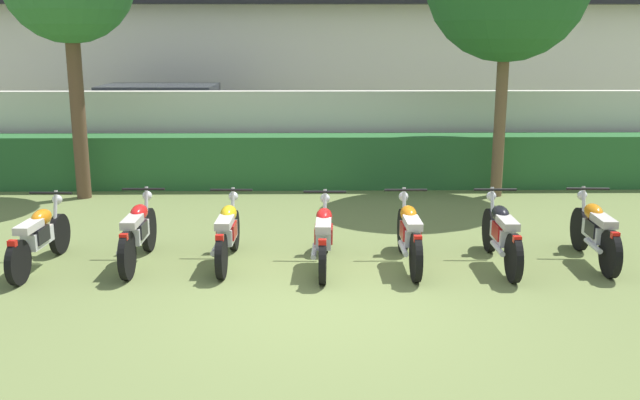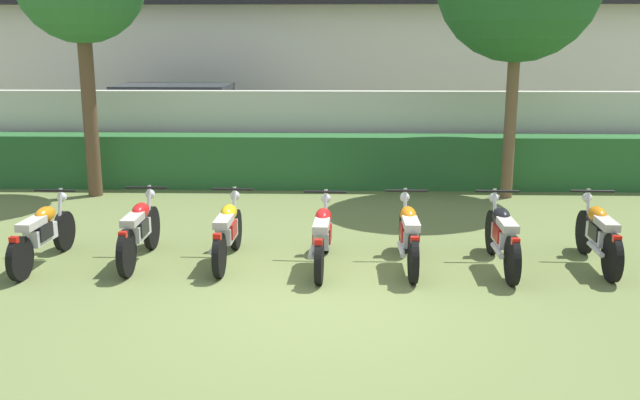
{
  "view_description": "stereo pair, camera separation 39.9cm",
  "coord_description": "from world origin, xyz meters",
  "px_view_note": "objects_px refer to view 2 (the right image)",
  "views": [
    {
      "loc": [
        -0.14,
        -7.91,
        3.1
      ],
      "look_at": [
        0.0,
        1.72,
        0.84
      ],
      "focal_mm": 40.0,
      "sensor_mm": 36.0,
      "label": 1
    },
    {
      "loc": [
        0.25,
        -7.91,
        3.1
      ],
      "look_at": [
        0.0,
        1.72,
        0.84
      ],
      "focal_mm": 40.0,
      "sensor_mm": 36.0,
      "label": 2
    }
  ],
  "objects_px": {
    "motorcycle_in_row_1": "(139,230)",
    "motorcycle_in_row_6": "(599,234)",
    "motorcycle_in_row_4": "(409,234)",
    "motorcycle_in_row_5": "(502,235)",
    "motorcycle_in_row_2": "(227,231)",
    "motorcycle_in_row_0": "(42,233)",
    "parked_car": "(181,124)",
    "motorcycle_in_row_3": "(322,235)"
  },
  "relations": [
    {
      "from": "motorcycle_in_row_0",
      "to": "motorcycle_in_row_2",
      "type": "relative_size",
      "value": 1.02
    },
    {
      "from": "motorcycle_in_row_2",
      "to": "motorcycle_in_row_0",
      "type": "bearing_deg",
      "value": 95.44
    },
    {
      "from": "parked_car",
      "to": "motorcycle_in_row_6",
      "type": "xyz_separation_m",
      "value": [
        7.38,
        -7.96,
        -0.48
      ]
    },
    {
      "from": "motorcycle_in_row_4",
      "to": "motorcycle_in_row_6",
      "type": "xyz_separation_m",
      "value": [
        2.57,
        0.08,
        -0.0
      ]
    },
    {
      "from": "motorcycle_in_row_0",
      "to": "motorcycle_in_row_4",
      "type": "height_order",
      "value": "motorcycle_in_row_4"
    },
    {
      "from": "motorcycle_in_row_0",
      "to": "motorcycle_in_row_2",
      "type": "height_order",
      "value": "motorcycle_in_row_2"
    },
    {
      "from": "motorcycle_in_row_4",
      "to": "motorcycle_in_row_5",
      "type": "relative_size",
      "value": 0.98
    },
    {
      "from": "motorcycle_in_row_5",
      "to": "parked_car",
      "type": "bearing_deg",
      "value": 37.9
    },
    {
      "from": "motorcycle_in_row_3",
      "to": "motorcycle_in_row_5",
      "type": "distance_m",
      "value": 2.41
    },
    {
      "from": "motorcycle_in_row_1",
      "to": "motorcycle_in_row_4",
      "type": "xyz_separation_m",
      "value": [
        3.69,
        -0.12,
        -0.0
      ]
    },
    {
      "from": "motorcycle_in_row_1",
      "to": "motorcycle_in_row_6",
      "type": "distance_m",
      "value": 6.26
    },
    {
      "from": "motorcycle_in_row_0",
      "to": "motorcycle_in_row_5",
      "type": "xyz_separation_m",
      "value": [
        6.24,
        0.01,
        0.01
      ]
    },
    {
      "from": "motorcycle_in_row_1",
      "to": "motorcycle_in_row_3",
      "type": "distance_m",
      "value": 2.54
    },
    {
      "from": "motorcycle_in_row_2",
      "to": "motorcycle_in_row_5",
      "type": "distance_m",
      "value": 3.73
    },
    {
      "from": "motorcycle_in_row_0",
      "to": "motorcycle_in_row_4",
      "type": "relative_size",
      "value": 0.99
    },
    {
      "from": "motorcycle_in_row_2",
      "to": "motorcycle_in_row_3",
      "type": "relative_size",
      "value": 0.96
    },
    {
      "from": "motorcycle_in_row_3",
      "to": "motorcycle_in_row_6",
      "type": "bearing_deg",
      "value": -85.77
    },
    {
      "from": "motorcycle_in_row_2",
      "to": "parked_car",
      "type": "bearing_deg",
      "value": 18.05
    },
    {
      "from": "parked_car",
      "to": "motorcycle_in_row_4",
      "type": "xyz_separation_m",
      "value": [
        4.81,
        -8.04,
        -0.48
      ]
    },
    {
      "from": "motorcycle_in_row_1",
      "to": "motorcycle_in_row_5",
      "type": "bearing_deg",
      "value": -91.32
    },
    {
      "from": "motorcycle_in_row_4",
      "to": "motorcycle_in_row_6",
      "type": "bearing_deg",
      "value": -88.37
    },
    {
      "from": "motorcycle_in_row_0",
      "to": "motorcycle_in_row_3",
      "type": "bearing_deg",
      "value": -86.78
    },
    {
      "from": "motorcycle_in_row_1",
      "to": "parked_car",
      "type": "bearing_deg",
      "value": 8.27
    },
    {
      "from": "motorcycle_in_row_5",
      "to": "motorcycle_in_row_2",
      "type": "bearing_deg",
      "value": 88.54
    },
    {
      "from": "motorcycle_in_row_2",
      "to": "motorcycle_in_row_4",
      "type": "xyz_separation_m",
      "value": [
        2.47,
        -0.14,
        0.01
      ]
    },
    {
      "from": "motorcycle_in_row_3",
      "to": "motorcycle_in_row_6",
      "type": "xyz_separation_m",
      "value": [
        3.73,
        0.11,
        0.01
      ]
    },
    {
      "from": "motorcycle_in_row_1",
      "to": "motorcycle_in_row_6",
      "type": "height_order",
      "value": "motorcycle_in_row_1"
    },
    {
      "from": "motorcycle_in_row_2",
      "to": "motorcycle_in_row_6",
      "type": "bearing_deg",
      "value": -89.07
    },
    {
      "from": "parked_car",
      "to": "motorcycle_in_row_5",
      "type": "relative_size",
      "value": 2.33
    },
    {
      "from": "parked_car",
      "to": "motorcycle_in_row_0",
      "type": "distance_m",
      "value": 8.09
    },
    {
      "from": "motorcycle_in_row_3",
      "to": "motorcycle_in_row_4",
      "type": "bearing_deg",
      "value": -85.94
    },
    {
      "from": "motorcycle_in_row_0",
      "to": "motorcycle_in_row_2",
      "type": "xyz_separation_m",
      "value": [
        2.51,
        0.17,
        0.0
      ]
    },
    {
      "from": "parked_car",
      "to": "motorcycle_in_row_5",
      "type": "bearing_deg",
      "value": -51.47
    },
    {
      "from": "parked_car",
      "to": "motorcycle_in_row_3",
      "type": "bearing_deg",
      "value": -64.08
    },
    {
      "from": "motorcycle_in_row_1",
      "to": "motorcycle_in_row_4",
      "type": "bearing_deg",
      "value": -91.53
    },
    {
      "from": "motorcycle_in_row_1",
      "to": "motorcycle_in_row_3",
      "type": "bearing_deg",
      "value": -93.05
    },
    {
      "from": "motorcycle_in_row_3",
      "to": "motorcycle_in_row_2",
      "type": "bearing_deg",
      "value": 85.21
    },
    {
      "from": "motorcycle_in_row_2",
      "to": "motorcycle_in_row_4",
      "type": "bearing_deg",
      "value": -91.6
    },
    {
      "from": "motorcycle_in_row_5",
      "to": "motorcycle_in_row_4",
      "type": "bearing_deg",
      "value": 90.03
    },
    {
      "from": "motorcycle_in_row_0",
      "to": "motorcycle_in_row_2",
      "type": "bearing_deg",
      "value": -82.93
    },
    {
      "from": "motorcycle_in_row_4",
      "to": "motorcycle_in_row_6",
      "type": "relative_size",
      "value": 1.04
    },
    {
      "from": "parked_car",
      "to": "motorcycle_in_row_2",
      "type": "xyz_separation_m",
      "value": [
        2.34,
        -7.91,
        -0.49
      ]
    }
  ]
}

